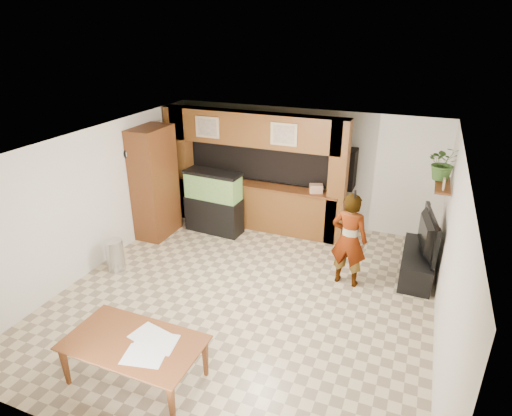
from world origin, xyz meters
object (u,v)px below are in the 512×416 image
at_px(pantry_cabinet, 155,183).
at_px(person, 349,240).
at_px(aquarium, 214,203).
at_px(television, 422,233).
at_px(dining_table, 134,363).

height_order(pantry_cabinet, person, pantry_cabinet).
relative_size(pantry_cabinet, aquarium, 1.70).
bearing_deg(pantry_cabinet, television, 3.17).
xyz_separation_m(aquarium, television, (4.26, -0.26, 0.18)).
distance_m(aquarium, television, 4.28).
height_order(pantry_cabinet, aquarium, pantry_cabinet).
bearing_deg(dining_table, person, 58.44).
distance_m(television, dining_table, 5.19).
relative_size(pantry_cabinet, person, 1.38).
bearing_deg(dining_table, pantry_cabinet, 120.06).
relative_size(person, dining_table, 0.98).
xyz_separation_m(pantry_cabinet, aquarium, (1.09, 0.56, -0.50)).
bearing_deg(television, person, 112.19).
xyz_separation_m(television, person, (-1.15, -0.72, -0.00)).
height_order(television, person, person).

